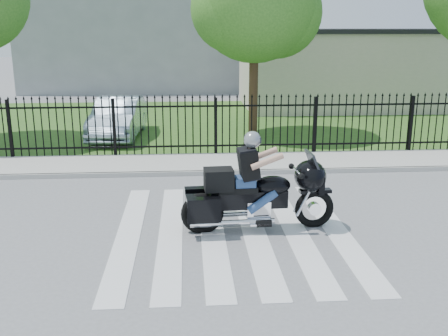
{
  "coord_description": "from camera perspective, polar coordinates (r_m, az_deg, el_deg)",
  "views": [
    {
      "loc": [
        -0.84,
        -9.39,
        3.84
      ],
      "look_at": [
        -0.1,
        1.02,
        1.0
      ],
      "focal_mm": 42.0,
      "sensor_mm": 36.0,
      "label": 1
    }
  ],
  "objects": [
    {
      "name": "tree_mid",
      "position": [
        18.55,
        3.36,
        17.74
      ],
      "size": [
        4.2,
        4.2,
        6.78
      ],
      "color": "#382316",
      "rests_on": "ground"
    },
    {
      "name": "building_low_roof",
      "position": [
        26.57,
        13.53,
        14.3
      ],
      "size": [
        10.2,
        6.2,
        0.2
      ],
      "primitive_type": "cube",
      "color": "black",
      "rests_on": "building_low"
    },
    {
      "name": "motorcycle_rider",
      "position": [
        10.04,
        3.36,
        -2.34
      ],
      "size": [
        3.02,
        1.0,
        1.99
      ],
      "rotation": [
        0.0,
        0.0,
        0.06
      ],
      "color": "black",
      "rests_on": "ground"
    },
    {
      "name": "sidewalk",
      "position": [
        14.9,
        -0.69,
        0.52
      ],
      "size": [
        40.0,
        2.0,
        0.12
      ],
      "primitive_type": "cube",
      "color": "#ADAAA3",
      "rests_on": "ground"
    },
    {
      "name": "iron_fence",
      "position": [
        15.69,
        -0.91,
        4.43
      ],
      "size": [
        26.0,
        0.04,
        1.8
      ],
      "color": "black",
      "rests_on": "ground"
    },
    {
      "name": "parked_car",
      "position": [
        18.89,
        -11.44,
        5.41
      ],
      "size": [
        1.73,
        4.32,
        1.4
      ],
      "primitive_type": "imported",
      "rotation": [
        0.0,
        0.0,
        -0.06
      ],
      "color": "#A0B5CA",
      "rests_on": "grass_strip"
    },
    {
      "name": "grass_strip",
      "position": [
        21.74,
        -1.78,
        5.07
      ],
      "size": [
        40.0,
        12.0,
        0.02
      ],
      "primitive_type": "cube",
      "color": "#2A551D",
      "rests_on": "ground"
    },
    {
      "name": "ground",
      "position": [
        10.18,
        1.0,
        -6.95
      ],
      "size": [
        120.0,
        120.0,
        0.0
      ],
      "primitive_type": "plane",
      "color": "slate",
      "rests_on": "ground"
    },
    {
      "name": "crosswalk",
      "position": [
        10.17,
        1.0,
        -6.92
      ],
      "size": [
        5.0,
        5.5,
        0.01
      ],
      "primitive_type": null,
      "color": "silver",
      "rests_on": "ground"
    },
    {
      "name": "curb",
      "position": [
        13.94,
        -0.44,
        -0.52
      ],
      "size": [
        40.0,
        0.12,
        0.12
      ],
      "primitive_type": "cube",
      "color": "#ADAAA3",
      "rests_on": "ground"
    },
    {
      "name": "building_low",
      "position": [
        26.65,
        13.28,
        10.32
      ],
      "size": [
        10.0,
        6.0,
        3.5
      ],
      "primitive_type": "cube",
      "color": "beige",
      "rests_on": "ground"
    }
  ]
}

